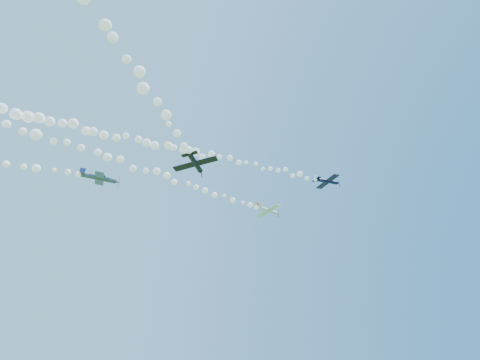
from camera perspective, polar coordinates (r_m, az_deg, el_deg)
name	(u,v)px	position (r m, az deg, el deg)	size (l,w,h in m)	color
plane_white	(268,210)	(97.57, 4.01, -4.31)	(7.15, 7.56, 2.11)	white
smoke_trail_white	(95,154)	(78.75, -19.92, 3.51)	(79.06, 19.31, 3.01)	white
plane_navy	(327,181)	(92.46, 12.30, -0.17)	(6.98, 7.26, 1.85)	#0C0D35
smoke_trail_navy	(167,147)	(78.97, -10.39, 4.70)	(69.62, 5.25, 2.74)	white
plane_grey	(99,178)	(79.32, -19.37, 0.26)	(7.52, 7.85, 2.64)	#3B4856
plane_black	(195,163)	(59.36, -6.37, 2.41)	(5.96, 5.69, 1.77)	black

